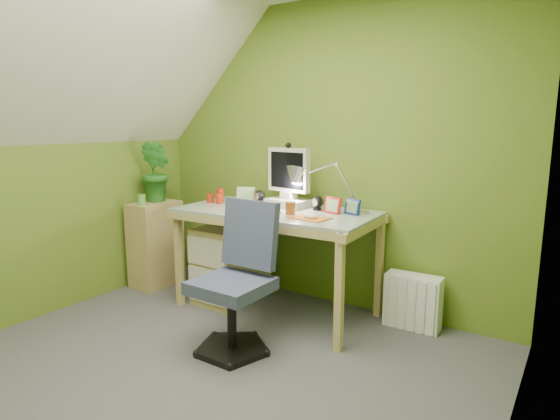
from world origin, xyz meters
The scene contains 23 objects.
floor centered at (0.00, 0.00, -0.01)m, with size 3.20×3.20×0.01m, color #4D4D52.
wall_back centered at (0.00, 1.60, 1.20)m, with size 3.20×0.01×2.40m, color olive.
wall_left centered at (-1.60, 0.00, 1.20)m, with size 0.01×3.20×2.40m, color olive.
wall_right centered at (1.60, 0.00, 1.20)m, with size 0.01×3.20×2.40m, color olive.
slope_ceiling centered at (-1.00, 0.00, 1.85)m, with size 1.10×3.20×1.10m, color white.
desk centered at (-0.16, 1.18, 0.40)m, with size 1.51×0.75×0.81m, color tan, non-canonical shape.
monitor centered at (-0.16, 1.36, 1.09)m, with size 0.41×0.24×0.57m, color beige, non-canonical shape.
speaker_left centered at (-0.43, 1.34, 0.86)m, with size 0.09×0.09×0.11m, color black, non-canonical shape.
speaker_right centered at (0.11, 1.34, 0.86)m, with size 0.09×0.09×0.11m, color black, non-canonical shape.
keyboard centered at (-0.24, 1.04, 0.82)m, with size 0.40×0.13×0.02m, color silver.
mousepad centered at (0.22, 1.04, 0.81)m, with size 0.26×0.18×0.01m, color #BE681D.
mouse centered at (0.22, 1.04, 0.83)m, with size 0.11×0.07×0.04m, color white.
amber_tumbler centered at (0.02, 1.10, 0.85)m, with size 0.07×0.07×0.09m, color brown.
candle_cluster centered at (-0.76, 1.19, 0.86)m, with size 0.15×0.13×0.11m, color #A9280E, non-canonical shape.
photo_frame_red centered at (0.26, 1.30, 0.87)m, with size 0.14×0.02×0.12m, color red.
photo_frame_blue centered at (0.40, 1.34, 0.86)m, with size 0.13×0.02×0.11m, color navy.
photo_frame_green centered at (-0.56, 1.32, 0.87)m, with size 0.15×0.02×0.13m, color #93B47C.
desk_lamp centered at (0.29, 1.36, 1.08)m, with size 0.50×0.22×0.54m, color silver, non-canonical shape.
side_ledge centered at (-1.40, 1.07, 0.38)m, with size 0.28×0.44×0.76m, color tan.
potted_plant centered at (-1.40, 1.12, 1.03)m, with size 0.30×0.24×0.54m, color #2B7527.
green_cup centered at (-1.38, 0.92, 0.81)m, with size 0.07×0.07×0.09m, color #5CA344.
task_chair centered at (-0.01, 0.45, 0.46)m, with size 0.51×0.51×0.91m, color #3B4260, non-canonical shape.
radiator centered at (0.84, 1.46, 0.20)m, with size 0.39×0.16×0.39m, color white.
Camera 1 is at (1.81, -1.72, 1.46)m, focal length 30.00 mm.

